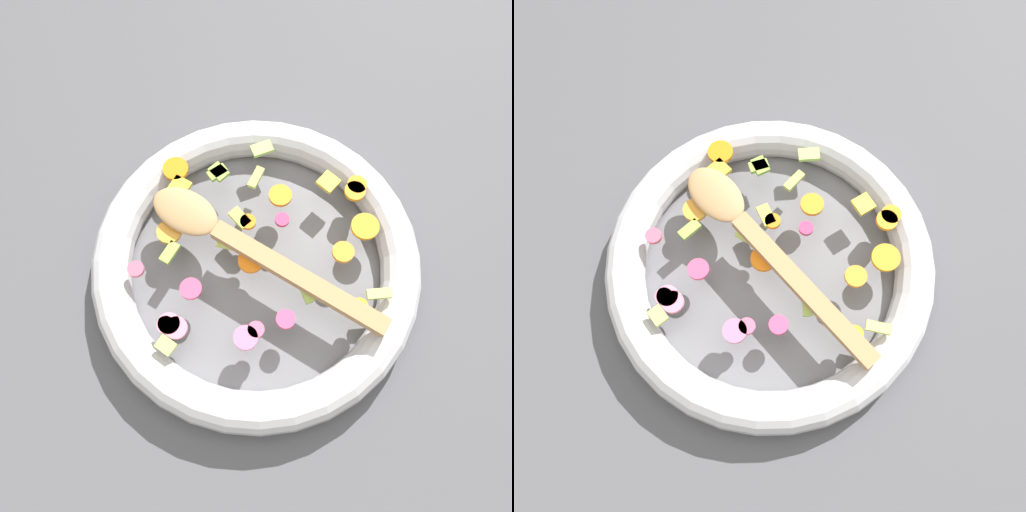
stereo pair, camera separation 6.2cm
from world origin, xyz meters
The scene contains 4 objects.
ground_plane centered at (0.00, 0.00, 0.00)m, with size 4.00×4.00×0.00m, color #4C4C51.
skillet centered at (0.00, 0.00, 0.02)m, with size 0.42×0.42×0.05m.
chopped_vegetables centered at (-0.01, 0.02, 0.05)m, with size 0.32×0.30×0.01m.
wooden_spoon centered at (-0.02, 0.01, 0.06)m, with size 0.32×0.16×0.01m.
Camera 2 is at (0.09, -0.19, 0.63)m, focal length 35.00 mm.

